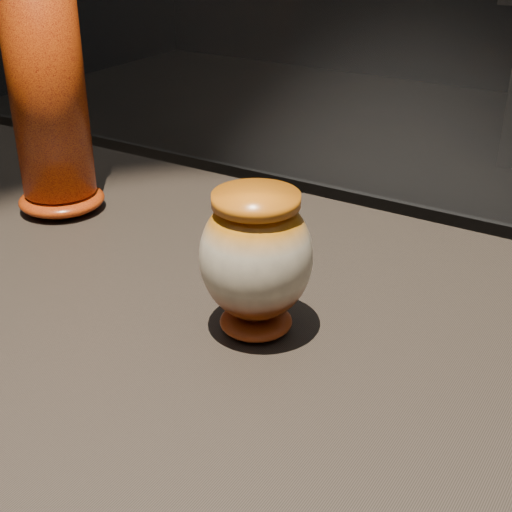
# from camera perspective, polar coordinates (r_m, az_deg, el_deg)

# --- Properties ---
(display_plinth) EXTENTS (2.00, 0.80, 0.90)m
(display_plinth) POSITION_cam_1_polar(r_m,az_deg,el_deg) (1.00, -2.61, -18.33)
(display_plinth) COLOR black
(display_plinth) RESTS_ON ground
(main_vase) EXTENTS (0.14, 0.14, 0.17)m
(main_vase) POSITION_cam_1_polar(r_m,az_deg,el_deg) (0.77, 0.00, -0.20)
(main_vase) COLOR #632408
(main_vase) RESTS_ON display_plinth
(tall_vase) EXTENTS (0.17, 0.17, 0.42)m
(tall_vase) POSITION_cam_1_polar(r_m,az_deg,el_deg) (1.10, -16.44, 13.31)
(tall_vase) COLOR #D04E0D
(tall_vase) RESTS_ON display_plinth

